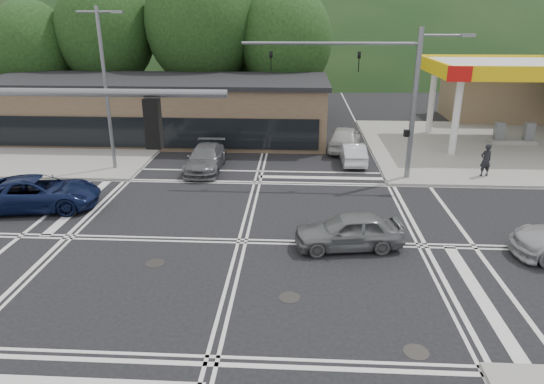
# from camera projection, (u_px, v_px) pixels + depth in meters

# --- Properties ---
(ground) EXTENTS (120.00, 120.00, 0.00)m
(ground) POSITION_uv_depth(u_px,v_px,m) (242.00, 241.00, 19.54)
(ground) COLOR black
(ground) RESTS_ON ground
(sidewalk_ne) EXTENTS (16.00, 16.00, 0.15)m
(sidewalk_ne) POSITION_uv_depth(u_px,v_px,m) (488.00, 148.00, 32.77)
(sidewalk_ne) COLOR gray
(sidewalk_ne) RESTS_ON ground
(sidewalk_nw) EXTENTS (16.00, 16.00, 0.15)m
(sidewalk_nw) POSITION_uv_depth(u_px,v_px,m) (56.00, 141.00, 34.33)
(sidewalk_nw) COLOR gray
(sidewalk_nw) RESTS_ON ground
(gas_station_canopy) EXTENTS (12.32, 8.34, 5.75)m
(gas_station_canopy) POSITION_uv_depth(u_px,v_px,m) (525.00, 71.00, 31.86)
(gas_station_canopy) COLOR silver
(gas_station_canopy) RESTS_ON ground
(convenience_store) EXTENTS (10.00, 6.00, 3.80)m
(convenience_store) POSITION_uv_depth(u_px,v_px,m) (508.00, 97.00, 41.23)
(convenience_store) COLOR #846B4F
(convenience_store) RESTS_ON ground
(commercial_row) EXTENTS (24.00, 8.00, 4.00)m
(commercial_row) POSITION_uv_depth(u_px,v_px,m) (159.00, 110.00, 35.16)
(commercial_row) COLOR brown
(commercial_row) RESTS_ON ground
(hill_north) EXTENTS (252.00, 126.00, 140.00)m
(hill_north) POSITION_uv_depth(u_px,v_px,m) (290.00, 55.00, 103.77)
(hill_north) COLOR #1B3819
(hill_north) RESTS_ON ground
(tree_n_a) EXTENTS (8.00, 8.00, 11.75)m
(tree_n_a) POSITION_uv_depth(u_px,v_px,m) (106.00, 32.00, 40.24)
(tree_n_a) COLOR #382619
(tree_n_a) RESTS_ON ground
(tree_n_b) EXTENTS (9.00, 9.00, 12.98)m
(tree_n_b) POSITION_uv_depth(u_px,v_px,m) (200.00, 24.00, 39.59)
(tree_n_b) COLOR #382619
(tree_n_b) RESTS_ON ground
(tree_n_c) EXTENTS (7.60, 7.60, 10.87)m
(tree_n_c) POSITION_uv_depth(u_px,v_px,m) (286.00, 41.00, 39.68)
(tree_n_c) COLOR #382619
(tree_n_c) RESTS_ON ground
(tree_n_d) EXTENTS (6.80, 6.80, 9.76)m
(tree_n_d) POSITION_uv_depth(u_px,v_px,m) (32.00, 49.00, 40.07)
(tree_n_d) COLOR #382619
(tree_n_d) RESTS_ON ground
(tree_n_e) EXTENTS (8.40, 8.40, 11.98)m
(tree_n_e) POSITION_uv_depth(u_px,v_px,m) (254.00, 30.00, 43.36)
(tree_n_e) COLOR #382619
(tree_n_e) RESTS_ON ground
(streetlight_nw) EXTENTS (2.50, 0.25, 9.00)m
(streetlight_nw) POSITION_uv_depth(u_px,v_px,m) (106.00, 82.00, 26.64)
(streetlight_nw) COLOR slate
(streetlight_nw) RESTS_ON ground
(signal_mast_ne) EXTENTS (11.65, 0.30, 8.00)m
(signal_mast_ne) POSITION_uv_depth(u_px,v_px,m) (391.00, 86.00, 25.08)
(signal_mast_ne) COLOR slate
(signal_mast_ne) RESTS_ON ground
(car_blue_west) EXTENTS (5.92, 3.39, 1.55)m
(car_blue_west) POSITION_uv_depth(u_px,v_px,m) (37.00, 193.00, 22.54)
(car_blue_west) COLOR #0D163B
(car_blue_west) RESTS_ON ground
(car_grey_center) EXTENTS (4.39, 2.26, 1.43)m
(car_grey_center) POSITION_uv_depth(u_px,v_px,m) (349.00, 231.00, 18.79)
(car_grey_center) COLOR slate
(car_grey_center) RESTS_ON ground
(car_queue_a) EXTENTS (1.45, 3.91, 1.28)m
(car_queue_a) POSITION_uv_depth(u_px,v_px,m) (353.00, 153.00, 29.46)
(car_queue_a) COLOR silver
(car_queue_a) RESTS_ON ground
(car_queue_b) EXTENTS (2.71, 5.04, 1.63)m
(car_queue_b) POSITION_uv_depth(u_px,v_px,m) (345.00, 138.00, 32.22)
(car_queue_b) COLOR #B1B1AD
(car_queue_b) RESTS_ON ground
(car_northbound) EXTENTS (1.97, 4.85, 1.41)m
(car_northbound) POSITION_uv_depth(u_px,v_px,m) (206.00, 158.00, 28.13)
(car_northbound) COLOR #5A5C5F
(car_northbound) RESTS_ON ground
(pedestrian) EXTENTS (0.75, 0.58, 1.81)m
(pedestrian) POSITION_uv_depth(u_px,v_px,m) (486.00, 160.00, 26.60)
(pedestrian) COLOR black
(pedestrian) RESTS_ON sidewalk_ne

